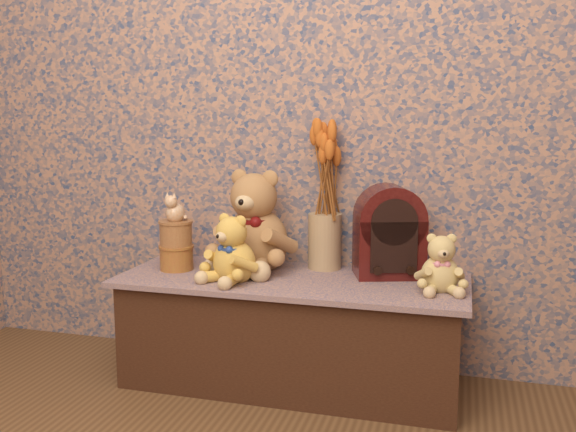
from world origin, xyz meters
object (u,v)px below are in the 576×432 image
Objects in this scene: ceramic_vase at (325,241)px; cat_figurine at (175,206)px; teddy_medium at (234,245)px; teddy_small at (441,260)px; cathedral_radio at (389,231)px; teddy_large at (256,216)px; biscuit_tin_lower at (177,258)px.

ceramic_vase is 0.60m from cat_figurine.
teddy_medium reaches higher than teddy_small.
cathedral_radio is at bearing -10.73° from ceramic_vase.
teddy_large is 3.24× the size of biscuit_tin_lower.
biscuit_tin_lower is (-0.29, -0.11, -0.16)m from teddy_large.
teddy_large reaches higher than ceramic_vase.
teddy_small is 1.01m from biscuit_tin_lower.
teddy_medium reaches higher than ceramic_vase.
ceramic_vase reaches higher than biscuit_tin_lower.
ceramic_vase is (-0.45, 0.21, 0.00)m from teddy_small.
cathedral_radio is (-0.20, 0.16, 0.06)m from teddy_small.
ceramic_vase is at bearing 22.09° from teddy_large.
teddy_medium is at bearing -87.93° from teddy_large.
teddy_small is at bearing 29.20° from teddy_medium.
cathedral_radio is at bearing 9.14° from biscuit_tin_lower.
cathedral_radio reaches higher than ceramic_vase.
biscuit_tin_lower is at bearing -162.10° from ceramic_vase.
teddy_large is at bearing -164.77° from ceramic_vase.
teddy_large is at bearing 156.79° from teddy_small.
teddy_medium reaches higher than biscuit_tin_lower.
cat_figurine is (-0.55, -0.18, 0.14)m from ceramic_vase.
teddy_small reaches higher than biscuit_tin_lower.
teddy_small is 1.83× the size of cat_figurine.
biscuit_tin_lower is at bearing 0.00° from cat_figurine.
teddy_large is at bearing 164.32° from cathedral_radio.
cathedral_radio is 0.27m from ceramic_vase.
teddy_small is 1.01m from cat_figurine.
biscuit_tin_lower is at bearing 170.98° from cathedral_radio.
ceramic_vase is at bearing 142.91° from teddy_small.
cat_figurine reaches higher than biscuit_tin_lower.
biscuit_tin_lower is at bearing -152.93° from teddy_large.
teddy_medium is (-0.02, -0.20, -0.08)m from teddy_large.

